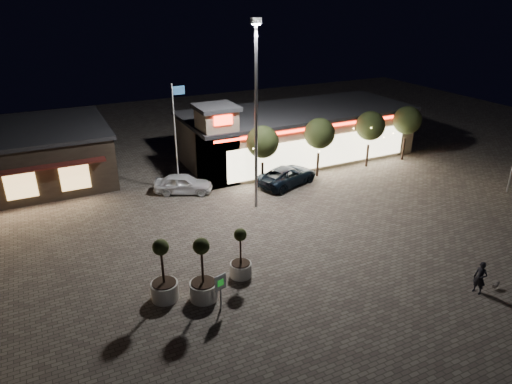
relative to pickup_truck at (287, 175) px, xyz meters
name	(u,v)px	position (x,y,z in m)	size (l,w,h in m)	color
ground	(288,271)	(-5.94, -10.56, -0.72)	(90.00, 90.00, 0.00)	#6C6357
retail_building	(293,134)	(3.56, 5.25, 1.49)	(20.40, 8.40, 6.10)	tan
floodlight_pole	(256,107)	(-3.94, -2.56, 6.30)	(0.60, 0.40, 12.38)	gray
flagpole	(176,130)	(-7.85, 2.44, 4.02)	(0.95, 0.10, 8.00)	white
string_tree_a	(263,142)	(-1.94, 0.44, 2.84)	(2.42, 2.42, 4.79)	#332319
string_tree_b	(319,134)	(3.06, 0.44, 2.84)	(2.42, 2.42, 4.79)	#332319
string_tree_c	(370,126)	(8.06, 0.44, 2.84)	(2.42, 2.42, 4.79)	#332319
string_tree_d	(407,120)	(12.06, 0.44, 2.84)	(2.42, 2.42, 4.79)	#332319
pickup_truck	(287,175)	(0.00, 0.00, 0.00)	(2.40, 5.20, 1.45)	black
white_sedan	(183,184)	(-7.75, 1.94, 0.01)	(1.72, 4.27, 1.46)	white
pedestrian	(480,278)	(1.62, -16.33, 0.14)	(0.63, 0.41, 1.72)	black
dog	(496,285)	(2.74, -16.52, -0.48)	(0.46, 0.22, 0.24)	#59514C
planter_left	(164,281)	(-12.51, -9.97, 0.29)	(1.34, 1.34, 3.29)	silver
planter_mid	(203,281)	(-10.80, -10.79, 0.31)	(1.36, 1.36, 3.35)	silver
planter_right	(241,262)	(-8.39, -9.82, 0.14)	(1.14, 1.14, 2.81)	silver
valet_sign	(220,285)	(-10.34, -11.89, 0.59)	(0.61, 0.22, 1.88)	gray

